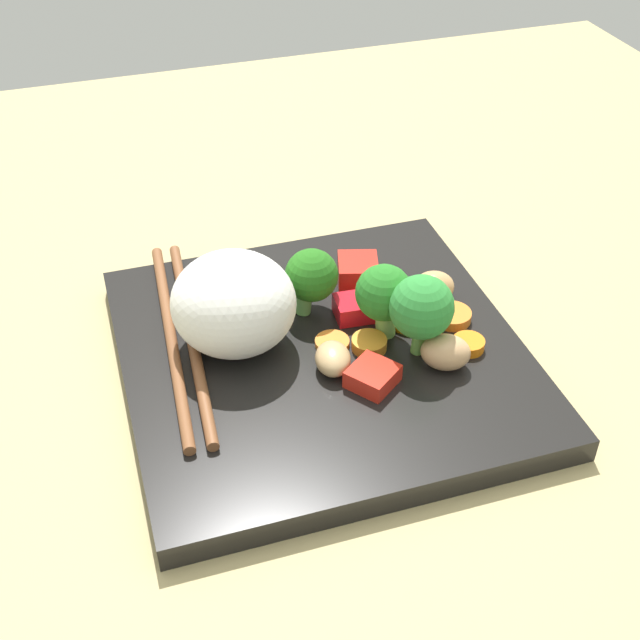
# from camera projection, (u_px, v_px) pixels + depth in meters

# --- Properties ---
(ground_plane) EXTENTS (1.10, 1.10, 0.02)m
(ground_plane) POSITION_uv_depth(u_px,v_px,m) (322.00, 378.00, 0.58)
(ground_plane) COLOR tan
(square_plate) EXTENTS (0.26, 0.26, 0.02)m
(square_plate) POSITION_uv_depth(u_px,v_px,m) (322.00, 357.00, 0.57)
(square_plate) COLOR black
(square_plate) RESTS_ON ground_plane
(rice_mound) EXTENTS (0.11, 0.11, 0.07)m
(rice_mound) POSITION_uv_depth(u_px,v_px,m) (234.00, 304.00, 0.55)
(rice_mound) COLOR white
(rice_mound) RESTS_ON square_plate
(broccoli_floret_0) EXTENTS (0.04, 0.04, 0.06)m
(broccoli_floret_0) POSITION_uv_depth(u_px,v_px,m) (422.00, 308.00, 0.54)
(broccoli_floret_0) COLOR #76BE51
(broccoli_floret_0) RESTS_ON square_plate
(broccoli_floret_1) EXTENTS (0.04, 0.04, 0.05)m
(broccoli_floret_1) POSITION_uv_depth(u_px,v_px,m) (312.00, 276.00, 0.58)
(broccoli_floret_1) COLOR #70BA5E
(broccoli_floret_1) RESTS_ON square_plate
(broccoli_floret_2) EXTENTS (0.04, 0.04, 0.06)m
(broccoli_floret_2) POSITION_uv_depth(u_px,v_px,m) (382.00, 291.00, 0.56)
(broccoli_floret_2) COLOR #82BA5C
(broccoli_floret_2) RESTS_ON square_plate
(carrot_slice_0) EXTENTS (0.03, 0.03, 0.00)m
(carrot_slice_0) POSITION_uv_depth(u_px,v_px,m) (333.00, 344.00, 0.56)
(carrot_slice_0) COLOR orange
(carrot_slice_0) RESTS_ON square_plate
(carrot_slice_1) EXTENTS (0.03, 0.03, 0.01)m
(carrot_slice_1) POSITION_uv_depth(u_px,v_px,m) (468.00, 344.00, 0.56)
(carrot_slice_1) COLOR orange
(carrot_slice_1) RESTS_ON square_plate
(carrot_slice_2) EXTENTS (0.03, 0.03, 0.01)m
(carrot_slice_2) POSITION_uv_depth(u_px,v_px,m) (451.00, 316.00, 0.59)
(carrot_slice_2) COLOR orange
(carrot_slice_2) RESTS_ON square_plate
(carrot_slice_3) EXTENTS (0.03, 0.03, 0.01)m
(carrot_slice_3) POSITION_uv_depth(u_px,v_px,m) (385.00, 292.00, 0.61)
(carrot_slice_3) COLOR orange
(carrot_slice_3) RESTS_ON square_plate
(carrot_slice_4) EXTENTS (0.04, 0.04, 0.01)m
(carrot_slice_4) POSITION_uv_depth(u_px,v_px,m) (409.00, 319.00, 0.58)
(carrot_slice_4) COLOR orange
(carrot_slice_4) RESTS_ON square_plate
(carrot_slice_5) EXTENTS (0.03, 0.03, 0.01)m
(carrot_slice_5) POSITION_uv_depth(u_px,v_px,m) (369.00, 344.00, 0.56)
(carrot_slice_5) COLOR orange
(carrot_slice_5) RESTS_ON square_plate
(pepper_chunk_0) EXTENTS (0.04, 0.04, 0.01)m
(pepper_chunk_0) POSITION_uv_depth(u_px,v_px,m) (373.00, 376.00, 0.53)
(pepper_chunk_0) COLOR red
(pepper_chunk_0) RESTS_ON square_plate
(pepper_chunk_1) EXTENTS (0.03, 0.03, 0.01)m
(pepper_chunk_1) POSITION_uv_depth(u_px,v_px,m) (356.00, 308.00, 0.59)
(pepper_chunk_1) COLOR red
(pepper_chunk_1) RESTS_ON square_plate
(pepper_chunk_2) EXTENTS (0.04, 0.04, 0.02)m
(pepper_chunk_2) POSITION_uv_depth(u_px,v_px,m) (358.00, 273.00, 0.62)
(pepper_chunk_2) COLOR red
(pepper_chunk_2) RESTS_ON square_plate
(chicken_piece_0) EXTENTS (0.04, 0.04, 0.02)m
(chicken_piece_0) POSITION_uv_depth(u_px,v_px,m) (446.00, 352.00, 0.54)
(chicken_piece_0) COLOR tan
(chicken_piece_0) RESTS_ON square_plate
(chicken_piece_1) EXTENTS (0.03, 0.03, 0.02)m
(chicken_piece_1) POSITION_uv_depth(u_px,v_px,m) (433.00, 287.00, 0.60)
(chicken_piece_1) COLOR tan
(chicken_piece_1) RESTS_ON square_plate
(chicken_piece_4) EXTENTS (0.04, 0.03, 0.02)m
(chicken_piece_4) POSITION_uv_depth(u_px,v_px,m) (336.00, 358.00, 0.54)
(chicken_piece_4) COLOR tan
(chicken_piece_4) RESTS_ON square_plate
(chopstick_pair) EXTENTS (0.21, 0.04, 0.01)m
(chopstick_pair) POSITION_uv_depth(u_px,v_px,m) (181.00, 336.00, 0.57)
(chopstick_pair) COLOR brown
(chopstick_pair) RESTS_ON square_plate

